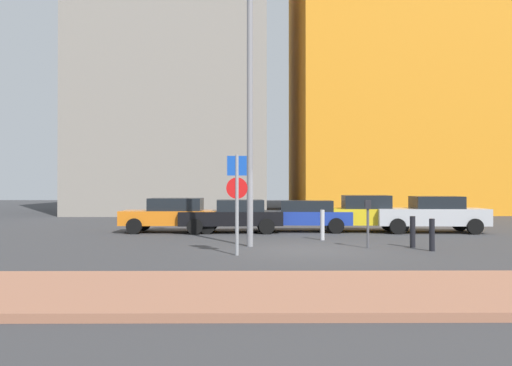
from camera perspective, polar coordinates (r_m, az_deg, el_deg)
ground_plane at (r=15.93m, az=5.45°, el=-7.33°), size 120.00×120.00×0.00m
sidewalk_brick at (r=9.42m, az=9.71°, el=-11.71°), size 40.00×3.67×0.14m
parked_car_orange at (r=22.13m, az=-8.96°, el=-3.43°), size 4.38×1.93×1.44m
parked_car_black at (r=21.77m, az=-2.56°, el=-3.58°), size 4.34×2.14×1.38m
parked_car_blue at (r=22.28m, az=5.05°, el=-3.53°), size 4.41×2.12×1.33m
parked_car_yellow at (r=22.68m, az=11.81°, el=-3.25°), size 4.18×2.22×1.56m
parked_car_silver at (r=22.95m, az=18.74°, el=-3.25°), size 4.61×2.09×1.52m
parking_sign_post at (r=14.47m, az=-2.11°, el=-1.01°), size 0.60×0.10×2.81m
parking_meter at (r=16.57m, az=12.22°, el=-3.71°), size 0.18×0.14×1.50m
street_lamp at (r=16.92m, az=-0.67°, el=10.10°), size 0.70×0.36×8.72m
traffic_bollard_near at (r=16.37m, az=18.82°, el=-5.43°), size 0.16×0.16×0.97m
traffic_bollard_mid at (r=17.15m, az=16.87°, el=-5.17°), size 0.17×0.17×0.99m
traffic_bollard_far at (r=18.81m, az=7.33°, el=-4.61°), size 0.15×0.15×1.09m
building_colorful_midrise at (r=44.50m, az=15.65°, el=13.17°), size 16.99×15.49×24.74m
building_under_construction at (r=42.09m, az=-8.51°, el=13.87°), size 13.34×14.76×24.63m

